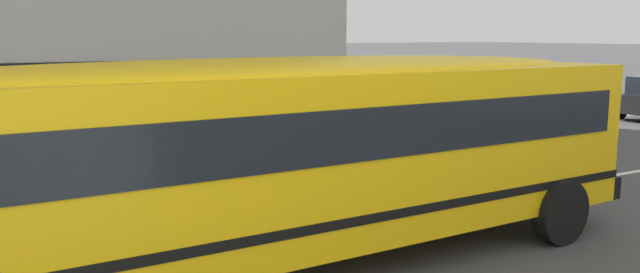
# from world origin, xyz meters

# --- Properties ---
(school_bus) EXTENTS (13.12, 3.12, 2.92)m
(school_bus) POSITION_xyz_m (2.78, -1.53, 1.73)
(school_bus) COLOR yellow
(school_bus) RESTS_ON ground_plane
(parked_car_beige_by_lamppost) EXTENTS (3.95, 1.98, 1.64)m
(parked_car_beige_by_lamppost) POSITION_xyz_m (13.63, 5.11, 0.84)
(parked_car_beige_by_lamppost) COLOR #C1B28E
(parked_car_beige_by_lamppost) RESTS_ON ground_plane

